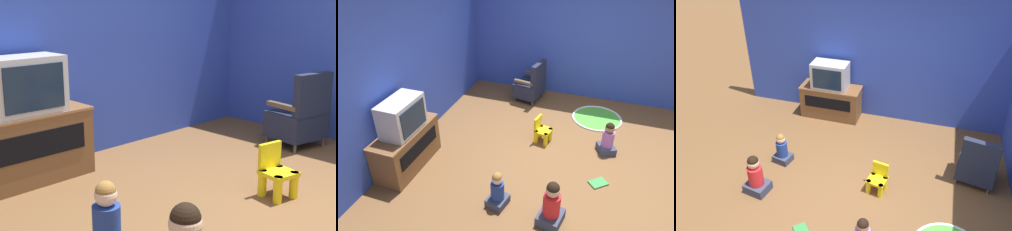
# 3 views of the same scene
# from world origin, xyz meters

# --- Properties ---
(ground_plane) EXTENTS (30.00, 30.00, 0.00)m
(ground_plane) POSITION_xyz_m (0.00, 0.00, 0.00)
(ground_plane) COLOR brown
(wall_back) EXTENTS (5.35, 0.12, 2.59)m
(wall_back) POSITION_xyz_m (-0.32, 2.49, 1.30)
(wall_back) COLOR #2D47B2
(wall_back) RESTS_ON ground_plane
(tv_cabinet) EXTENTS (1.19, 0.48, 0.66)m
(tv_cabinet) POSITION_xyz_m (-1.07, 2.17, 0.34)
(tv_cabinet) COLOR brown
(tv_cabinet) RESTS_ON ground_plane
(television) EXTENTS (0.69, 0.40, 0.51)m
(television) POSITION_xyz_m (-1.07, 2.15, 0.92)
(television) COLOR #B7B7BC
(television) RESTS_ON tv_cabinet
(black_armchair) EXTENTS (0.64, 0.61, 0.87)m
(black_armchair) POSITION_xyz_m (1.69, 0.97, 0.34)
(black_armchair) COLOR brown
(black_armchair) RESTS_ON ground_plane
(yellow_kid_chair) EXTENTS (0.31, 0.30, 0.46)m
(yellow_kid_chair) POSITION_xyz_m (0.28, 0.36, 0.19)
(yellow_kid_chair) COLOR yellow
(yellow_kid_chair) RESTS_ON ground_plane
(child_watching_left) EXTENTS (0.32, 0.30, 0.55)m
(child_watching_left) POSITION_xyz_m (-1.39, 0.56, 0.24)
(child_watching_left) COLOR #33384C
(child_watching_left) RESTS_ON ground_plane
(child_watching_center) EXTENTS (0.38, 0.35, 0.66)m
(child_watching_center) POSITION_xyz_m (-1.45, -0.19, 0.29)
(child_watching_center) COLOR #33384C
(child_watching_center) RESTS_ON ground_plane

